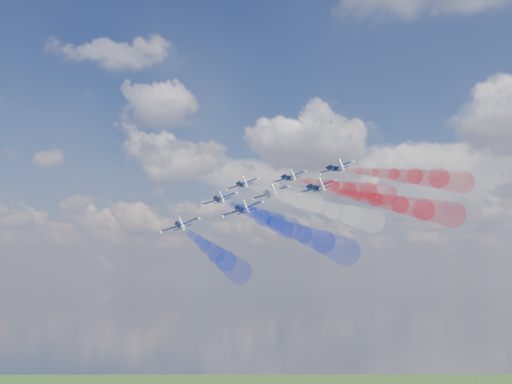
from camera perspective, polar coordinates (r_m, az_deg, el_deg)
The scene contains 16 objects.
jet_lead at distance 162.30m, azimuth -1.29°, elevation 0.67°, with size 9.10×11.37×3.03m, color black, non-canonical shape.
trail_lead at distance 135.71m, azimuth 1.78°, elevation -0.13°, with size 3.79×45.63×3.79m, color white, non-canonical shape.
jet_inner_left at distance 148.70m, azimuth -3.40°, elevation -0.69°, with size 9.10×11.37×3.03m, color black, non-canonical shape.
trail_inner_left at distance 121.89m, azimuth -0.44°, elevation -1.87°, with size 3.79×45.63×3.79m, color #192DD8, non-canonical shape.
jet_inner_right at distance 154.49m, azimuth 2.94°, elevation 1.29°, with size 9.10×11.37×3.03m, color black, non-canonical shape.
trail_inner_right at distance 128.62m, azimuth 7.05°, elevation 0.57°, with size 3.79×45.63×3.79m, color red, non-canonical shape.
jet_outer_left at distance 137.92m, azimuth -6.92°, elevation -3.03°, with size 9.10×11.37×3.03m, color black, non-canonical shape.
trail_outer_left at distance 110.87m, azimuth -4.52°, elevation -4.91°, with size 3.79×45.63×3.79m, color #192DD8, non-canonical shape.
jet_center_third at distance 140.63m, azimuth 1.25°, elevation -0.14°, with size 9.10×11.37×3.03m, color black, non-canonical shape.
trail_center_third at distance 114.53m, azimuth 5.48°, elevation -1.27°, with size 3.79×45.63×3.79m, color white, non-canonical shape.
jet_outer_right at distance 148.11m, azimuth 7.15°, elevation 2.13°, with size 9.10×11.37×3.03m, color black, non-canonical shape.
trail_outer_right at distance 123.13m, azimuth 12.34°, elevation 1.54°, with size 3.79×45.63×3.79m, color red, non-canonical shape.
jet_rear_left at distance 127.03m, azimuth -1.29°, elevation -1.60°, with size 9.10×11.37×3.03m, color black, non-canonical shape.
trail_rear_left at distance 100.63m, azimuth 2.86°, elevation -3.27°, with size 3.79×45.63×3.79m, color #192DD8, non-canonical shape.
jet_rear_right at distance 134.08m, azimuth 5.41°, elevation 0.37°, with size 9.10×11.37×3.03m, color black, non-canonical shape.
trail_rear_right at distance 108.83m, azimuth 10.86°, elevation -0.70°, with size 3.79×45.63×3.79m, color red, non-canonical shape.
Camera 1 is at (99.67, -118.17, 148.49)m, focal length 44.16 mm.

